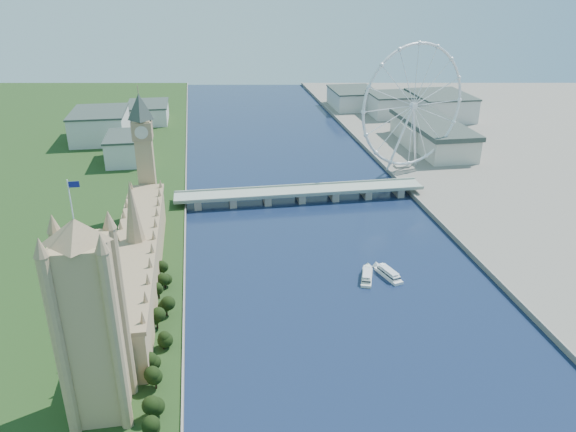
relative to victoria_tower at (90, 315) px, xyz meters
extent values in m
cube|color=tan|center=(0.00, 0.00, -8.49)|extent=(22.00, 22.00, 86.00)
pyramid|color=#937A59|center=(0.00, 0.00, 44.51)|extent=(28.16, 28.16, 10.00)
cylinder|color=silver|center=(0.00, 0.00, 52.51)|extent=(0.50, 0.50, 16.00)
cube|color=navy|center=(2.20, 0.00, 58.51)|extent=(4.00, 0.16, 2.40)
cube|color=tan|center=(7.00, 115.00, -37.49)|extent=(24.00, 200.00, 28.00)
cone|color=#937A59|center=(7.00, 115.00, -1.49)|extent=(12.00, 12.00, 40.00)
cube|color=tan|center=(7.00, 223.00, -11.49)|extent=(13.00, 13.00, 80.00)
cube|color=#937A59|center=(7.00, 223.00, 20.51)|extent=(15.00, 15.00, 14.00)
pyramid|color=#2D3833|center=(7.00, 223.00, 48.51)|extent=(20.02, 20.02, 20.00)
cube|color=gray|center=(135.00, 245.00, -45.99)|extent=(220.00, 22.00, 2.00)
cube|color=gray|center=(45.00, 245.00, -50.74)|extent=(6.00, 20.00, 7.50)
cube|color=gray|center=(75.00, 245.00, -50.74)|extent=(6.00, 20.00, 7.50)
cube|color=gray|center=(105.00, 245.00, -50.74)|extent=(6.00, 20.00, 7.50)
cube|color=gray|center=(135.00, 245.00, -50.74)|extent=(6.00, 20.00, 7.50)
cube|color=gray|center=(165.00, 245.00, -50.74)|extent=(6.00, 20.00, 7.50)
cube|color=gray|center=(195.00, 245.00, -50.74)|extent=(6.00, 20.00, 7.50)
cube|color=gray|center=(225.00, 245.00, -50.74)|extent=(6.00, 20.00, 7.50)
torus|color=silver|center=(255.00, 300.00, 13.51)|extent=(113.60, 39.12, 118.60)
cylinder|color=silver|center=(255.00, 300.00, 13.51)|extent=(7.25, 6.61, 6.00)
cube|color=gray|center=(252.00, 310.00, -50.49)|extent=(14.00, 10.00, 2.00)
cube|color=beige|center=(-25.00, 375.00, -38.49)|extent=(40.00, 60.00, 26.00)
cube|color=beige|center=(-65.00, 465.00, -35.49)|extent=(60.00, 80.00, 32.00)
cube|color=beige|center=(-15.00, 545.00, -40.49)|extent=(50.00, 70.00, 22.00)
cube|color=beige|center=(315.00, 525.00, -37.49)|extent=(60.00, 60.00, 28.00)
cube|color=beige|center=(375.00, 505.00, -36.49)|extent=(70.00, 90.00, 30.00)
cube|color=beige|center=(275.00, 585.00, -39.49)|extent=(60.00, 80.00, 24.00)
camera|label=1|loc=(50.48, -209.29, 132.74)|focal=35.00mm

